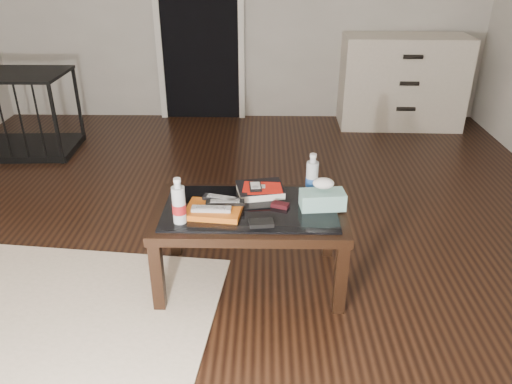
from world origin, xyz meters
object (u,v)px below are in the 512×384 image
textbook (260,190)px  water_bottle_left (179,201)px  coffee_table (250,218)px  water_bottle_right (312,174)px  pet_crate (22,127)px  tissue_box (322,200)px  dresser (402,82)px

textbook → water_bottle_left: size_ratio=1.05×
textbook → coffee_table: bearing=-119.6°
textbook → water_bottle_right: 0.30m
coffee_table → water_bottle_left: water_bottle_left is taller
water_bottle_left → water_bottle_right: 0.75m
pet_crate → textbook: (2.14, -1.74, 0.25)m
textbook → tissue_box: tissue_box is taller
textbook → water_bottle_right: size_ratio=1.05×
dresser → pet_crate: size_ratio=1.31×
dresser → water_bottle_left: 3.36m
dresser → tissue_box: bearing=-110.3°
pet_crate → water_bottle_right: size_ratio=3.88×
coffee_table → textbook: size_ratio=4.00×
water_bottle_right → dresser: bearing=66.1°
coffee_table → water_bottle_left: (-0.34, -0.16, 0.18)m
water_bottle_left → tissue_box: size_ratio=1.03×
pet_crate → tissue_box: size_ratio=4.02×
pet_crate → water_bottle_left: 2.72m
pet_crate → coffee_table: bearing=-44.6°
pet_crate → water_bottle_left: bearing=-52.0°
pet_crate → water_bottle_right: (2.42, -1.73, 0.35)m
pet_crate → water_bottle_right: bearing=-38.0°
water_bottle_left → pet_crate: bearing=130.4°
textbook → water_bottle_right: water_bottle_right is taller
coffee_table → pet_crate: 2.82m
dresser → water_bottle_left: dresser is taller
coffee_table → dresser: bearing=61.6°
water_bottle_left → water_bottle_right: bearing=25.2°
coffee_table → tissue_box: 0.39m
dresser → water_bottle_right: bearing=-112.4°
coffee_table → textbook: bearing=71.7°
textbook → water_bottle_left: 0.51m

